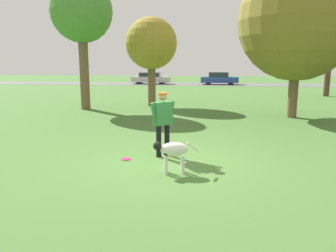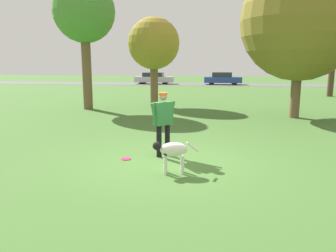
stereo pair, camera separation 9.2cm
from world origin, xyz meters
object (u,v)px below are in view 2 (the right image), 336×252
at_px(dog, 172,151).
at_px(frisbee, 126,159).
at_px(tree_near_right, 301,21).
at_px(parked_car_silver, 154,78).
at_px(person, 163,119).
at_px(tree_near_left, 84,13).
at_px(parked_car_blue, 223,79).
at_px(tree_mid_center, 154,44).

relative_size(dog, frisbee, 4.20).
relative_size(tree_near_right, parked_car_silver, 1.44).
xyz_separation_m(person, tree_near_left, (-5.34, 8.26, 3.84)).
relative_size(frisbee, tree_near_right, 0.04).
xyz_separation_m(person, parked_car_blue, (1.86, 30.59, -0.27)).
bearing_deg(tree_near_left, parked_car_blue, 72.14).
distance_m(dog, parked_car_silver, 32.70).
bearing_deg(parked_car_blue, dog, -93.82).
distance_m(parked_car_silver, parked_car_blue, 8.06).
distance_m(dog, tree_near_right, 9.89).
distance_m(tree_near_right, parked_car_blue, 24.10).
relative_size(dog, tree_near_right, 0.15).
bearing_deg(frisbee, tree_near_right, 53.00).
distance_m(frisbee, parked_car_silver, 31.64).
bearing_deg(parked_car_blue, person, -94.67).
bearing_deg(tree_near_left, frisbee, -62.70).
distance_m(tree_mid_center, tree_near_right, 7.56).
bearing_deg(tree_near_right, dog, -117.55).
relative_size(person, tree_mid_center, 0.33).
bearing_deg(parked_car_blue, parked_car_silver, 177.70).
bearing_deg(parked_car_blue, tree_near_right, -84.44).
xyz_separation_m(dog, tree_near_left, (-5.74, 9.54, 4.31)).
bearing_deg(person, tree_near_right, 10.86).
relative_size(frisbee, parked_car_blue, 0.05).
xyz_separation_m(tree_mid_center, parked_car_silver, (-4.03, 20.70, -2.71)).
bearing_deg(parked_car_silver, dog, -79.36).
height_order(tree_near_left, tree_near_right, tree_near_right).
height_order(frisbee, tree_near_left, tree_near_left).
distance_m(tree_near_left, parked_car_blue, 23.82).
xyz_separation_m(tree_mid_center, parked_car_blue, (4.03, 20.54, -2.69)).
height_order(dog, frisbee, dog).
height_order(tree_mid_center, tree_near_right, tree_near_right).
relative_size(dog, parked_car_blue, 0.23).
bearing_deg(tree_near_right, tree_near_left, 172.26).
bearing_deg(frisbee, tree_near_left, 117.30).
distance_m(frisbee, tree_near_left, 10.88).
bearing_deg(tree_near_right, parked_car_blue, 96.75).
relative_size(tree_mid_center, tree_near_right, 0.74).
xyz_separation_m(tree_mid_center, tree_near_left, (-3.16, -1.79, 1.42)).
height_order(frisbee, tree_mid_center, tree_mid_center).
height_order(dog, tree_near_left, tree_near_left).
bearing_deg(person, frisbee, 161.47).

